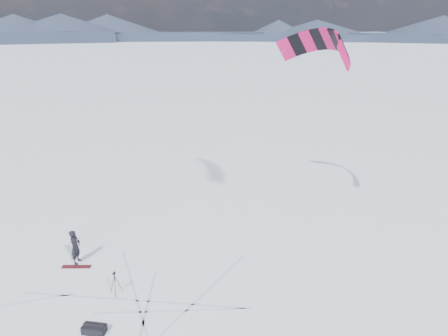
{
  "coord_description": "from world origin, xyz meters",
  "views": [
    {
      "loc": [
        7.04,
        -12.39,
        11.87
      ],
      "look_at": [
        6.93,
        7.25,
        4.42
      ],
      "focal_mm": 30.0,
      "sensor_mm": 36.0,
      "label": 1
    }
  ],
  "objects_px": {
    "snowboard": "(76,267)",
    "tripod": "(115,280)",
    "gear_bag_a": "(94,329)",
    "snowkiter": "(78,262)"
  },
  "relations": [
    {
      "from": "snowboard",
      "to": "tripod",
      "type": "bearing_deg",
      "value": -38.46
    },
    {
      "from": "tripod",
      "to": "gear_bag_a",
      "type": "xyz_separation_m",
      "value": [
        -0.25,
        -2.4,
        -0.6
      ]
    },
    {
      "from": "snowkiter",
      "to": "gear_bag_a",
      "type": "distance_m",
      "value": 5.54
    },
    {
      "from": "snowboard",
      "to": "gear_bag_a",
      "type": "relative_size",
      "value": 1.52
    },
    {
      "from": "snowkiter",
      "to": "gear_bag_a",
      "type": "relative_size",
      "value": 1.92
    },
    {
      "from": "tripod",
      "to": "gear_bag_a",
      "type": "height_order",
      "value": "tripod"
    },
    {
      "from": "snowboard",
      "to": "gear_bag_a",
      "type": "xyz_separation_m",
      "value": [
        2.45,
        -4.49,
        0.17
      ]
    },
    {
      "from": "snowkiter",
      "to": "snowboard",
      "type": "bearing_deg",
      "value": -164.61
    },
    {
      "from": "snowkiter",
      "to": "gear_bag_a",
      "type": "height_order",
      "value": "snowkiter"
    },
    {
      "from": "tripod",
      "to": "gear_bag_a",
      "type": "relative_size",
      "value": 1.21
    }
  ]
}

